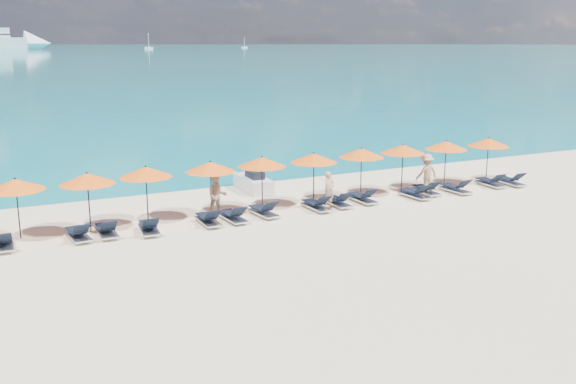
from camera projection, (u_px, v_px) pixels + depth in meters
name	position (u px, v px, depth m)	size (l,w,h in m)	color
ground	(325.00, 242.00, 22.90)	(1400.00, 1400.00, 0.00)	beige
sailboat_near	(149.00, 48.00, 494.13)	(6.59, 2.20, 12.08)	silver
sailboat_far	(244.00, 47.00, 558.73)	(5.13, 1.71, 9.40)	silver
jetski	(253.00, 182.00, 30.65)	(1.06, 2.75, 0.98)	white
beachgoer_a	(329.00, 190.00, 27.26)	(0.59, 0.39, 1.62)	tan
beachgoer_b	(217.00, 196.00, 26.04)	(0.83, 0.48, 1.71)	tan
beachgoer_c	(427.00, 173.00, 30.37)	(1.16, 0.54, 1.80)	tan
umbrella_1	(16.00, 185.00, 22.81)	(2.10, 2.10, 2.28)	black
umbrella_2	(87.00, 179.00, 23.78)	(2.10, 2.10, 2.28)	black
umbrella_3	(146.00, 172.00, 25.00)	(2.10, 2.10, 2.28)	black
umbrella_4	(210.00, 167.00, 26.00)	(2.10, 2.10, 2.28)	black
umbrella_5	(262.00, 162.00, 27.06)	(2.10, 2.10, 2.28)	black
umbrella_6	(314.00, 158.00, 27.96)	(2.10, 2.10, 2.28)	black
umbrella_7	(362.00, 153.00, 29.19)	(2.10, 2.10, 2.28)	black
umbrella_8	(403.00, 149.00, 30.23)	(2.10, 2.10, 2.28)	black
umbrella_9	(446.00, 145.00, 31.27)	(2.10, 2.10, 2.28)	black
umbrella_10	(489.00, 142.00, 32.23)	(2.10, 2.10, 2.28)	black
lounger_2	(3.00, 242.00, 22.11)	(0.66, 1.71, 0.66)	silver
lounger_3	(78.00, 233.00, 23.11)	(0.79, 1.75, 0.66)	silver
lounger_4	(107.00, 230.00, 23.55)	(0.63, 1.70, 0.66)	silver
lounger_5	(149.00, 227.00, 23.90)	(0.79, 1.76, 0.66)	silver
lounger_6	(208.00, 219.00, 24.98)	(0.63, 1.70, 0.66)	silver
lounger_7	(233.00, 216.00, 25.43)	(0.73, 1.74, 0.66)	silver
lounger_8	(264.00, 211.00, 26.20)	(0.79, 1.75, 0.66)	silver
lounger_9	(316.00, 205.00, 27.14)	(0.67, 1.72, 0.66)	silver
lounger_10	(338.00, 201.00, 27.75)	(0.67, 1.72, 0.66)	silver
lounger_11	(362.00, 197.00, 28.39)	(0.66, 1.72, 0.66)	silver
lounger_12	(415.00, 193.00, 29.17)	(0.73, 1.74, 0.66)	silver
lounger_13	(426.00, 189.00, 29.91)	(0.78, 1.75, 0.66)	silver
lounger_14	(455.00, 188.00, 30.20)	(0.71, 1.73, 0.66)	silver
lounger_15	(490.00, 182.00, 31.49)	(0.73, 1.74, 0.66)	silver
lounger_16	(510.00, 181.00, 31.78)	(0.75, 1.74, 0.66)	silver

